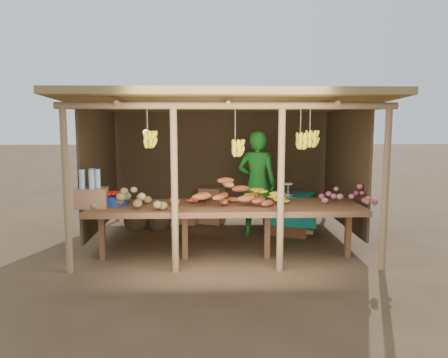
{
  "coord_description": "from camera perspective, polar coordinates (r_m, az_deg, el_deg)",
  "views": [
    {
      "loc": [
        -0.24,
        -7.15,
        2.01
      ],
      "look_at": [
        0.0,
        0.0,
        1.05
      ],
      "focal_mm": 35.0,
      "sensor_mm": 36.0,
      "label": 1
    }
  ],
  "objects": [
    {
      "name": "banana_pile",
      "position": [
        6.55,
        5.26,
        -1.5
      ],
      "size": [
        0.64,
        0.41,
        0.35
      ],
      "primitive_type": null,
      "rotation": [
        0.0,
        0.0,
        0.07
      ],
      "color": "yellow",
      "rests_on": "counter"
    },
    {
      "name": "vendor",
      "position": [
        7.61,
        4.31,
        -0.61
      ],
      "size": [
        0.75,
        0.57,
        1.84
      ],
      "primitive_type": "imported",
      "rotation": [
        0.0,
        0.0,
        2.93
      ],
      "color": "#1A7520",
      "rests_on": "ground"
    },
    {
      "name": "tarp_crate",
      "position": [
        7.89,
        8.55,
        -4.34
      ],
      "size": [
        0.99,
        0.93,
        0.94
      ],
      "color": "brown",
      "rests_on": "ground"
    },
    {
      "name": "tomato_basin",
      "position": [
        6.52,
        -14.19,
        -2.57
      ],
      "size": [
        0.38,
        0.38,
        0.2
      ],
      "rotation": [
        0.0,
        0.0,
        0.39
      ],
      "color": "navy",
      "rests_on": "counter"
    },
    {
      "name": "ground",
      "position": [
        7.44,
        0.0,
        -8.05
      ],
      "size": [
        60.0,
        60.0,
        0.0
      ],
      "primitive_type": "plane",
      "color": "brown",
      "rests_on": "ground"
    },
    {
      "name": "stall_structure",
      "position": [
        7.16,
        -0.0,
        6.95
      ],
      "size": [
        4.7,
        3.5,
        2.43
      ],
      "color": "#98764E",
      "rests_on": "ground"
    },
    {
      "name": "potato_heap",
      "position": [
        6.26,
        -11.45,
        -1.93
      ],
      "size": [
        1.3,
        1.04,
        0.37
      ],
      "primitive_type": null,
      "rotation": [
        0.0,
        0.0,
        0.37
      ],
      "color": "olive",
      "rests_on": "counter"
    },
    {
      "name": "onion_heap",
      "position": [
        6.72,
        16.67,
        -1.49
      ],
      "size": [
        1.05,
        0.86,
        0.36
      ],
      "primitive_type": null,
      "rotation": [
        0.0,
        0.0,
        -0.4
      ],
      "color": "#B75864",
      "rests_on": "counter"
    },
    {
      "name": "carton_stack",
      "position": [
        8.53,
        -2.66,
        -3.87
      ],
      "size": [
        1.03,
        0.5,
        0.7
      ],
      "color": "#946542",
      "rests_on": "ground"
    },
    {
      "name": "counter",
      "position": [
        6.34,
        0.29,
        -3.93
      ],
      "size": [
        3.9,
        1.05,
        0.8
      ],
      "color": "brown",
      "rests_on": "ground"
    },
    {
      "name": "bottle_box",
      "position": [
        6.4,
        -16.93,
        -1.71
      ],
      "size": [
        0.46,
        0.38,
        0.54
      ],
      "color": "#946542",
      "rests_on": "counter"
    },
    {
      "name": "sweet_potato_heap",
      "position": [
        6.33,
        0.44,
        -1.71
      ],
      "size": [
        1.25,
        0.91,
        0.36
      ],
      "primitive_type": null,
      "rotation": [
        0.0,
        0.0,
        -0.23
      ],
      "color": "#A74E2B",
      "rests_on": "counter"
    },
    {
      "name": "burlap_sacks",
      "position": [
        8.24,
        -9.95,
        -4.64
      ],
      "size": [
        0.89,
        0.47,
        0.63
      ],
      "color": "#483721",
      "rests_on": "ground"
    }
  ]
}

